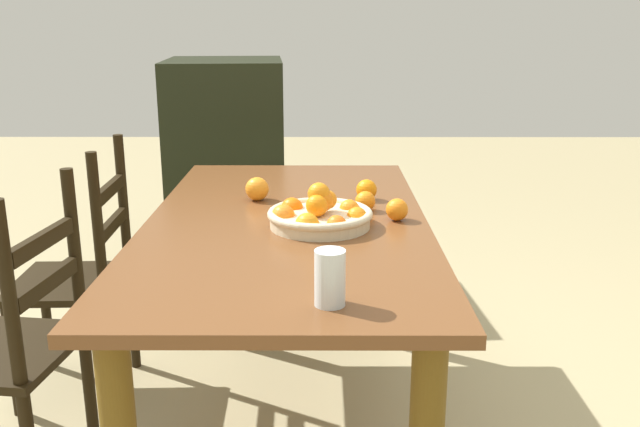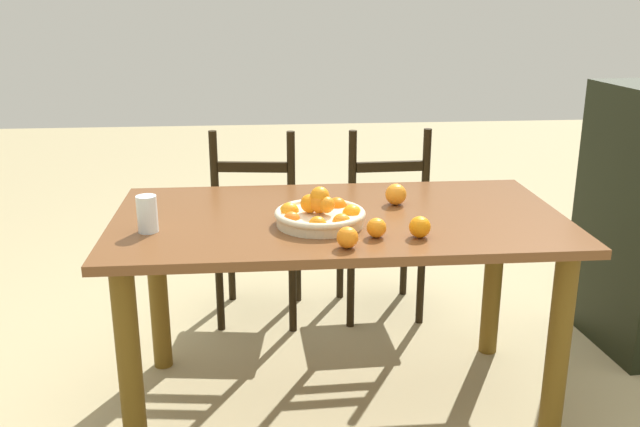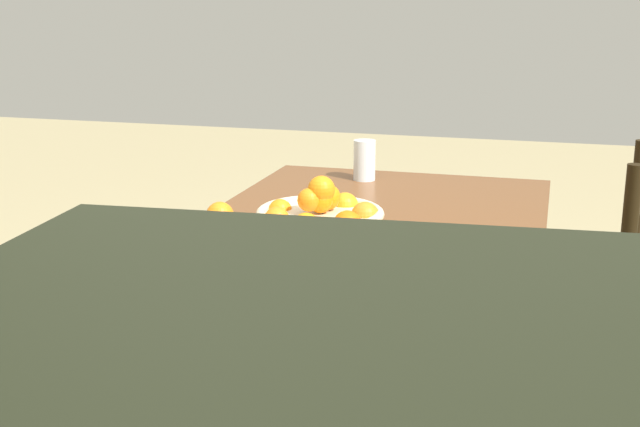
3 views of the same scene
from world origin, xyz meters
name	(u,v)px [view 2 (image 2 of 3)]	position (x,y,z in m)	size (l,w,h in m)	color
ground_plane	(337,400)	(0.00, 0.00, 0.00)	(12.00, 12.00, 0.00)	tan
dining_table	(339,247)	(0.00, 0.00, 0.63)	(1.60, 0.86, 0.76)	brown
chair_near_window	(382,230)	(0.30, 0.76, 0.43)	(0.40, 0.40, 0.94)	black
chair_by_cabinet	(258,230)	(-0.29, 0.76, 0.45)	(0.44, 0.44, 0.94)	black
fruit_bowl	(320,214)	(-0.08, -0.10, 0.79)	(0.31, 0.31, 0.13)	beige
orange_loose_0	(376,228)	(0.09, -0.25, 0.79)	(0.06, 0.06, 0.06)	orange
orange_loose_1	(396,194)	(0.23, 0.11, 0.80)	(0.08, 0.08, 0.08)	orange
orange_loose_2	(420,227)	(0.23, -0.26, 0.79)	(0.07, 0.07, 0.07)	orange
orange_loose_3	(347,237)	(-0.01, -0.34, 0.79)	(0.07, 0.07, 0.07)	orange
drinking_glass	(147,214)	(-0.65, -0.12, 0.82)	(0.07, 0.07, 0.12)	silver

